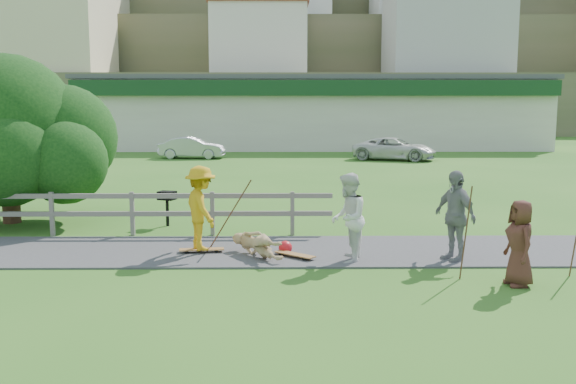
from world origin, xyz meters
name	(u,v)px	position (x,y,z in m)	size (l,w,h in m)	color
ground	(195,269)	(0.00, 0.00, 0.00)	(260.00, 260.00, 0.00)	#2D631C
path	(204,251)	(0.00, 1.50, 0.02)	(34.00, 3.00, 0.04)	#323234
fence	(27,207)	(-4.62, 3.30, 0.72)	(15.05, 0.10, 1.10)	#625B56
strip_mall	(312,112)	(4.00, 34.94, 2.58)	(32.50, 10.75, 5.10)	beige
hillside	(270,31)	(0.00, 91.31, 14.41)	(220.00, 67.00, 47.50)	#4B5632
skater_rider	(201,213)	(-0.03, 1.31, 0.92)	(1.19, 0.69, 1.85)	#CD9513
skater_fallen	(257,245)	(1.21, 0.92, 0.30)	(1.62, 0.39, 0.59)	tan
spectator_a	(348,218)	(3.10, 0.55, 0.94)	(0.91, 0.71, 1.87)	silver
spectator_b	(455,216)	(5.34, 0.62, 0.96)	(1.13, 0.47, 1.92)	gray
spectator_c	(520,243)	(6.04, -1.20, 0.79)	(0.77, 0.50, 1.58)	#4D261F
car_silver	(192,148)	(-3.52, 25.21, 0.63)	(1.33, 3.82, 1.26)	#A4A5AB
car_white	(394,149)	(8.20, 23.98, 0.65)	(2.15, 4.66, 1.30)	silver
tree	(9,163)	(-5.74, 5.05, 1.66)	(6.16, 6.16, 3.31)	black
bbq	(167,209)	(-1.34, 4.53, 0.47)	(0.44, 0.33, 0.94)	black
longboard_rider	(202,252)	(-0.03, 1.31, 0.05)	(0.97, 0.24, 0.11)	brown
longboard_fallen	(295,257)	(2.01, 0.82, 0.05)	(0.97, 0.24, 0.11)	brown
helmet	(285,247)	(1.81, 1.27, 0.15)	(0.30, 0.30, 0.30)	red
pole_rider	(230,209)	(0.57, 1.71, 0.93)	(0.03, 0.03, 1.87)	#513020
pole_spec_left	(466,233)	(5.18, -0.76, 0.89)	(0.03, 0.03, 1.78)	#513020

